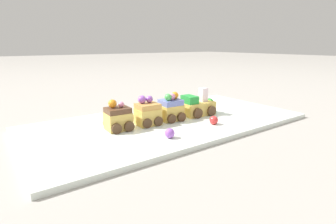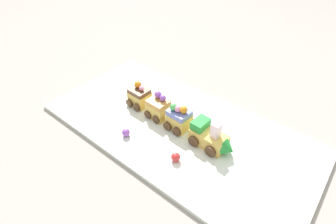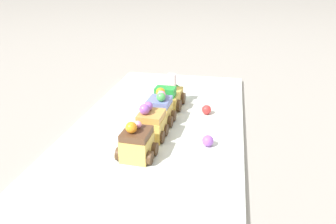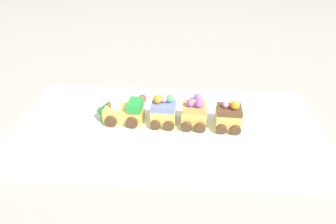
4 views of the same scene
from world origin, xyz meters
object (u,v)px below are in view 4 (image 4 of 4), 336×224
object	(u,v)px
cake_train_locomotive	(121,112)
cake_car_chocolate	(228,117)
gumball_purple	(198,97)
cake_car_blueberry	(164,112)
cake_car_caramel	(194,115)
gumball_red	(143,98)

from	to	relation	value
cake_train_locomotive	cake_car_chocolate	xyz separation A→B (m)	(-0.26, 0.01, 0.00)
gumball_purple	cake_car_blueberry	bearing A→B (deg)	52.76
cake_car_caramel	cake_car_chocolate	size ratio (longest dim) A/B	1.01
cake_car_chocolate	cake_car_blueberry	bearing A→B (deg)	-0.23
cake_car_blueberry	gumball_purple	bearing A→B (deg)	-124.46
cake_car_caramel	gumball_purple	world-z (taller)	cake_car_caramel
cake_car_blueberry	gumball_red	size ratio (longest dim) A/B	3.43
cake_car_caramel	gumball_red	distance (m)	0.18
cake_car_blueberry	gumball_purple	world-z (taller)	cake_car_blueberry
cake_car_chocolate	gumball_purple	world-z (taller)	cake_car_chocolate
cake_train_locomotive	gumball_red	bearing A→B (deg)	-109.80
cake_car_chocolate	gumball_red	bearing A→B (deg)	-23.13
cake_car_blueberry	gumball_purple	distance (m)	0.15
cake_car_blueberry	cake_car_caramel	xyz separation A→B (m)	(-0.07, 0.00, -0.00)
cake_car_blueberry	cake_car_chocolate	size ratio (longest dim) A/B	1.03
cake_car_blueberry	gumball_purple	size ratio (longest dim) A/B	3.45
cake_car_chocolate	gumball_purple	size ratio (longest dim) A/B	3.35
cake_car_chocolate	gumball_red	world-z (taller)	cake_car_chocolate
cake_car_blueberry	cake_car_caramel	bearing A→B (deg)	179.32
cake_car_caramel	gumball_red	size ratio (longest dim) A/B	3.38
cake_car_blueberry	cake_car_caramel	size ratio (longest dim) A/B	1.02
cake_car_caramel	gumball_purple	distance (m)	0.12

